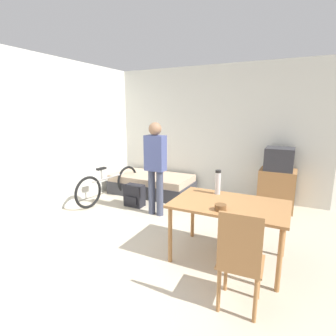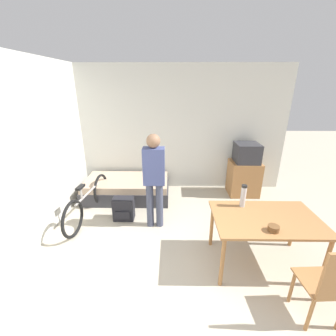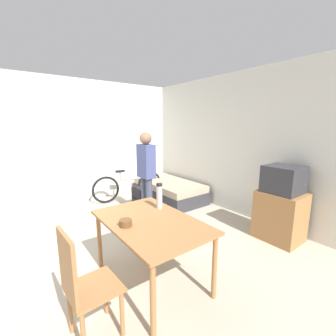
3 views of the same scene
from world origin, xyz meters
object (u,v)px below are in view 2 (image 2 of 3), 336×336
(dining_table, at_px, (266,223))
(mate_bowl, at_px, (273,228))
(bicycle, at_px, (88,201))
(wooden_chair, at_px, (330,283))
(backpack, at_px, (124,209))
(person_standing, at_px, (154,176))
(thermos_flask, at_px, (243,195))
(daybed, at_px, (127,188))
(tv, at_px, (244,171))

(dining_table, distance_m, mate_bowl, 0.30)
(bicycle, height_order, mate_bowl, mate_bowl)
(wooden_chair, distance_m, backpack, 3.02)
(dining_table, distance_m, person_standing, 1.73)
(wooden_chair, height_order, person_standing, person_standing)
(person_standing, xyz_separation_m, thermos_flask, (1.25, -0.58, -0.03))
(daybed, height_order, mate_bowl, mate_bowl)
(bicycle, distance_m, person_standing, 1.38)
(wooden_chair, bearing_deg, mate_bowl, 121.35)
(dining_table, xyz_separation_m, wooden_chair, (0.30, -0.82, -0.11))
(daybed, height_order, dining_table, dining_table)
(daybed, relative_size, bicycle, 1.05)
(daybed, distance_m, dining_table, 2.89)
(bicycle, xyz_separation_m, person_standing, (1.22, -0.24, 0.61))
(backpack, bearing_deg, tv, 23.19)
(tv, xyz_separation_m, bicycle, (-3.07, -0.98, -0.22))
(wooden_chair, relative_size, bicycle, 0.58)
(daybed, relative_size, thermos_flask, 5.57)
(daybed, bearing_deg, thermos_flask, -39.79)
(wooden_chair, xyz_separation_m, backpack, (-2.35, 1.86, -0.33))
(tv, distance_m, mate_bowl, 2.40)
(bicycle, height_order, thermos_flask, thermos_flask)
(mate_bowl, bearing_deg, thermos_flask, 109.28)
(tv, height_order, wooden_chair, tv)
(wooden_chair, height_order, backpack, wooden_chair)
(dining_table, bearing_deg, backpack, 153.20)
(daybed, bearing_deg, dining_table, -41.11)
(tv, xyz_separation_m, dining_table, (-0.38, -2.08, 0.11))
(wooden_chair, distance_m, thermos_flask, 1.27)
(thermos_flask, relative_size, mate_bowl, 2.49)
(dining_table, height_order, person_standing, person_standing)
(daybed, distance_m, backpack, 0.84)
(dining_table, bearing_deg, bicycle, 157.86)
(dining_table, height_order, thermos_flask, thermos_flask)
(wooden_chair, bearing_deg, person_standing, 136.68)
(person_standing, height_order, backpack, person_standing)
(tv, height_order, dining_table, tv)
(daybed, height_order, bicycle, bicycle)
(thermos_flask, height_order, backpack, thermos_flask)
(dining_table, xyz_separation_m, person_standing, (-1.48, 0.85, 0.28))
(tv, relative_size, person_standing, 0.71)
(dining_table, xyz_separation_m, backpack, (-2.05, 1.04, -0.44))
(person_standing, bearing_deg, daybed, 123.21)
(dining_table, bearing_deg, tv, 79.69)
(thermos_flask, bearing_deg, person_standing, 155.28)
(bicycle, bearing_deg, person_standing, -11.39)
(bicycle, bearing_deg, mate_bowl, -27.31)
(person_standing, bearing_deg, bicycle, 168.61)
(person_standing, distance_m, backpack, 0.94)
(tv, relative_size, bicycle, 0.68)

